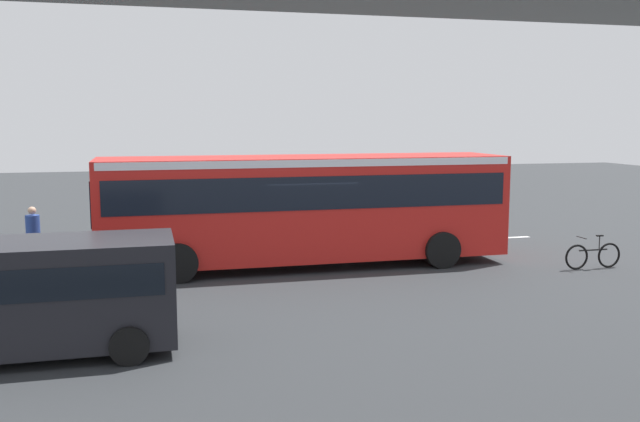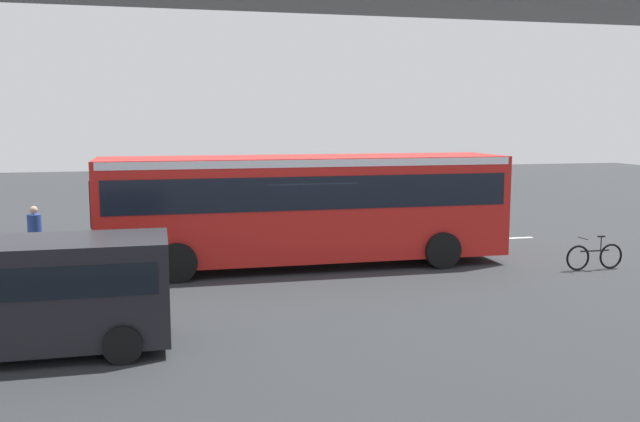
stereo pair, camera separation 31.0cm
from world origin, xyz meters
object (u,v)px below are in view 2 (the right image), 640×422
at_px(bicycle_black, 594,257).
at_px(city_bus, 306,201).
at_px(traffic_sign, 432,187).
at_px(parked_van, 32,289).
at_px(pedestrian, 35,238).

bearing_deg(bicycle_black, city_bus, -17.41).
bearing_deg(city_bus, bicycle_black, 162.59).
distance_m(city_bus, traffic_sign, 5.87).
bearing_deg(traffic_sign, city_bus, 29.74).
bearing_deg(traffic_sign, parked_van, 38.40).
height_order(pedestrian, traffic_sign, traffic_sign).
height_order(city_bus, traffic_sign, city_bus).
bearing_deg(traffic_sign, bicycle_black, 116.53).
height_order(city_bus, bicycle_black, city_bus).
xyz_separation_m(city_bus, traffic_sign, (-5.10, -2.91, 0.01)).
relative_size(parked_van, traffic_sign, 1.71).
xyz_separation_m(city_bus, bicycle_black, (-7.77, 2.44, -1.51)).
height_order(city_bus, pedestrian, city_bus).
distance_m(city_bus, bicycle_black, 8.28).
distance_m(bicycle_black, traffic_sign, 6.17).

